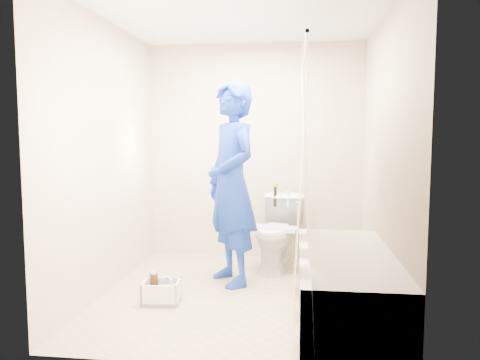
# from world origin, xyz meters

# --- Properties ---
(floor) EXTENTS (2.60, 2.60, 0.00)m
(floor) POSITION_xyz_m (0.00, 0.00, 0.00)
(floor) COLOR tan
(floor) RESTS_ON ground
(ceiling) EXTENTS (2.40, 2.60, 0.02)m
(ceiling) POSITION_xyz_m (0.00, 0.00, 2.40)
(ceiling) COLOR silver
(ceiling) RESTS_ON wall_back
(wall_back) EXTENTS (2.40, 0.02, 2.40)m
(wall_back) POSITION_xyz_m (0.00, 1.30, 1.20)
(wall_back) COLOR beige
(wall_back) RESTS_ON ground
(wall_front) EXTENTS (2.40, 0.02, 2.40)m
(wall_front) POSITION_xyz_m (0.00, -1.30, 1.20)
(wall_front) COLOR beige
(wall_front) RESTS_ON ground
(wall_left) EXTENTS (0.02, 2.60, 2.40)m
(wall_left) POSITION_xyz_m (-1.20, 0.00, 1.20)
(wall_left) COLOR beige
(wall_left) RESTS_ON ground
(wall_right) EXTENTS (0.02, 2.60, 2.40)m
(wall_right) POSITION_xyz_m (1.20, 0.00, 1.20)
(wall_right) COLOR beige
(wall_right) RESTS_ON ground
(bathtub) EXTENTS (0.70, 1.75, 0.50)m
(bathtub) POSITION_xyz_m (0.85, -0.43, 0.27)
(bathtub) COLOR white
(bathtub) RESTS_ON ground
(curtain_rod) EXTENTS (0.02, 1.90, 0.02)m
(curtain_rod) POSITION_xyz_m (0.52, -0.43, 1.95)
(curtain_rod) COLOR silver
(curtain_rod) RESTS_ON wall_back
(shower_curtain) EXTENTS (0.06, 1.75, 1.80)m
(shower_curtain) POSITION_xyz_m (0.52, -0.43, 1.02)
(shower_curtain) COLOR white
(shower_curtain) RESTS_ON curtain_rod
(toilet) EXTENTS (0.58, 0.82, 0.76)m
(toilet) POSITION_xyz_m (0.28, 0.83, 0.38)
(toilet) COLOR white
(toilet) RESTS_ON ground
(tank_lid) EXTENTS (0.50, 0.30, 0.04)m
(tank_lid) POSITION_xyz_m (0.25, 0.71, 0.45)
(tank_lid) COLOR white
(tank_lid) RESTS_ON toilet
(tank_internals) EXTENTS (0.18, 0.08, 0.25)m
(tank_internals) POSITION_xyz_m (0.28, 1.04, 0.75)
(tank_internals) COLOR black
(tank_internals) RESTS_ON toilet
(plumber) EXTENTS (0.75, 0.82, 1.88)m
(plumber) POSITION_xyz_m (-0.13, 0.31, 0.94)
(plumber) COLOR #103FA8
(plumber) RESTS_ON ground
(cleaning_caddy) EXTENTS (0.32, 0.26, 0.23)m
(cleaning_caddy) POSITION_xyz_m (-0.63, -0.29, 0.08)
(cleaning_caddy) COLOR white
(cleaning_caddy) RESTS_ON ground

